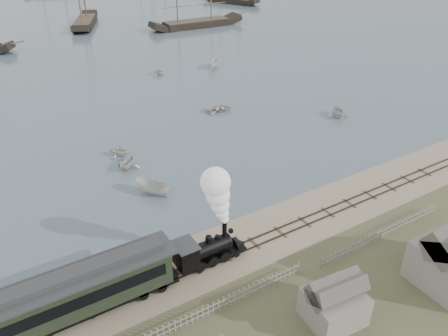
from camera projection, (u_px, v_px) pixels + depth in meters
ground at (224, 239)px, 40.15m from camera, size 600.00×600.00×0.00m
rail_track at (236, 251)px, 38.66m from camera, size 120.00×1.80×0.16m
picket_fence_west at (198, 320)px, 32.06m from camera, size 19.00×0.10×1.20m
picket_fence_east at (382, 238)px, 40.26m from camera, size 15.00×0.10×1.20m
shed_mid at (332, 319)px, 32.21m from camera, size 4.00×3.50×3.60m
shed_right at (448, 279)px, 35.69m from camera, size 6.00×5.00×5.10m
locomotive at (218, 222)px, 35.87m from camera, size 6.79×2.53×8.46m
passenger_coach at (73, 293)px, 31.21m from camera, size 15.56×3.00×3.78m
beached_dinghy at (38, 305)px, 32.89m from camera, size 3.83×4.10×0.69m
rowboat_1 at (127, 161)px, 50.75m from camera, size 4.31×4.33×1.73m
rowboat_2 at (152, 188)px, 46.01m from camera, size 4.32×3.48×1.59m
rowboat_3 at (219, 109)px, 65.68m from camera, size 3.90×4.66×0.83m
rowboat_4 at (338, 111)px, 63.64m from camera, size 4.42×4.19×1.83m
rowboat_5 at (213, 64)px, 84.00m from camera, size 3.79×4.18×1.59m
rowboat_7 at (158, 71)px, 80.35m from camera, size 3.37×3.20×1.39m
rowboat_8 at (119, 150)px, 53.44m from camera, size 3.52×3.55×1.42m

